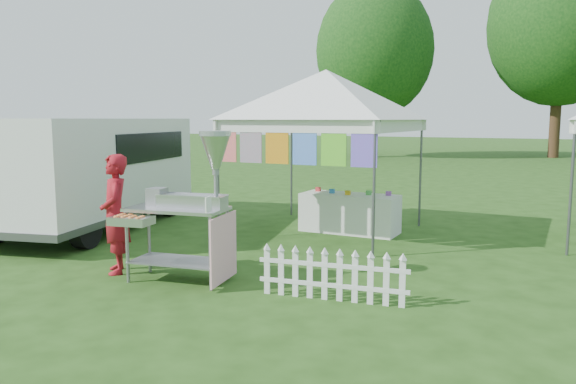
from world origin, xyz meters
The scene contains 9 objects.
ground centered at (0.00, 0.00, 0.00)m, with size 120.00×120.00×0.00m, color #224313.
canopy_main centered at (0.00, 3.49, 2.99)m, with size 4.24×4.24×3.45m.
tree_left centered at (-6.00, 24.00, 5.83)m, with size 6.40×6.40×9.53m.
tree_mid centered at (3.00, 28.00, 7.14)m, with size 7.60×7.60×11.52m.
donut_cart centered at (-0.24, -0.27, 1.16)m, with size 1.43×1.18×1.96m.
vendor centered at (-1.45, -0.37, 0.82)m, with size 0.60×0.39×1.64m, color maroon.
cargo_van centered at (-4.24, 1.96, 1.14)m, with size 3.23×5.44×2.12m.
picket_fence centered at (1.67, -0.13, 0.29)m, with size 1.78×0.30×0.56m.
display_table centered at (0.41, 3.72, 0.36)m, with size 1.80×0.70×0.72m, color white.
Camera 1 is at (4.11, -6.02, 2.11)m, focal length 35.00 mm.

